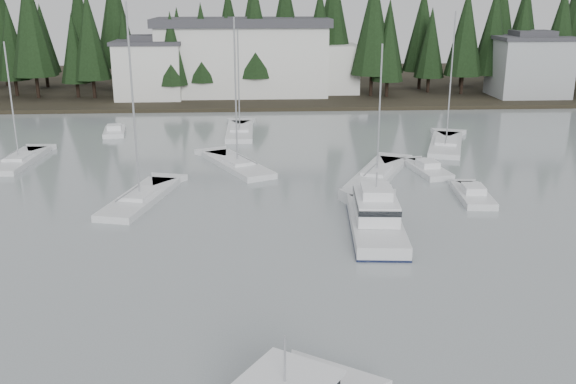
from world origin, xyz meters
The scene contains 15 objects.
far_shore_land centered at (0.00, 97.00, 0.00)m, with size 240.00×54.00×1.00m, color black.
conifer_treeline centered at (0.00, 86.00, 0.00)m, with size 200.00×22.00×20.00m, color black, non-canonical shape.
house_west centered at (-18.00, 79.00, 4.65)m, with size 9.54×7.42×8.75m.
house_east_a centered at (36.00, 78.00, 4.90)m, with size 10.60×8.48×9.25m.
harbor_inn centered at (-2.96, 82.34, 5.78)m, with size 29.50×11.50×10.90m.
cabin_cruiser_center centered at (4.02, 25.87, 0.66)m, with size 4.08×10.46×4.39m.
sailboat_0 centered at (-5.16, 56.57, 0.05)m, with size 2.92×10.27×11.73m.
sailboat_1 centered at (-24.95, 44.83, 0.06)m, with size 3.08×9.17×11.31m.
sailboat_2 centered at (15.54, 48.93, 0.06)m, with size 6.28×11.15×13.68m.
sailboat_5 centered at (6.51, 38.32, 0.05)m, with size 7.10×11.09×11.47m.
sailboat_6 centered at (-12.20, 32.82, 0.08)m, with size 5.01×10.15×14.74m.
sailboat_9 centered at (-5.18, 42.20, 0.07)m, with size 6.79×10.23×13.40m.
runabout_1 centered at (12.60, 32.13, 0.13)m, with size 2.73×6.08×1.42m.
runabout_3 centered at (-18.84, 57.14, 0.13)m, with size 2.87×5.31×1.42m.
runabout_4 centered at (11.17, 39.66, 0.13)m, with size 3.07×6.38×1.42m.
Camera 1 is at (-3.91, -12.72, 14.66)m, focal length 40.00 mm.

